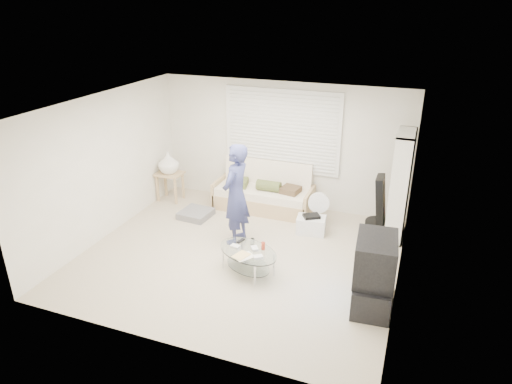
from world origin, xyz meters
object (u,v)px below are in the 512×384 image
at_px(bookshelf, 400,186).
at_px(tv_unit, 373,273).
at_px(futon_sofa, 264,194).
at_px(coffee_table, 248,255).

height_order(bookshelf, tv_unit, bookshelf).
xyz_separation_m(futon_sofa, tv_unit, (2.44, -2.42, 0.19)).
xyz_separation_m(bookshelf, coffee_table, (-2.00, -2.02, -0.65)).
height_order(futon_sofa, tv_unit, tv_unit).
distance_m(bookshelf, tv_unit, 2.22).
xyz_separation_m(futon_sofa, coffee_table, (0.56, -2.28, -0.00)).
bearing_deg(futon_sofa, coffee_table, -76.19).
relative_size(futon_sofa, coffee_table, 1.62).
xyz_separation_m(tv_unit, coffee_table, (-1.88, 0.15, -0.19)).
relative_size(futon_sofa, tv_unit, 1.90).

